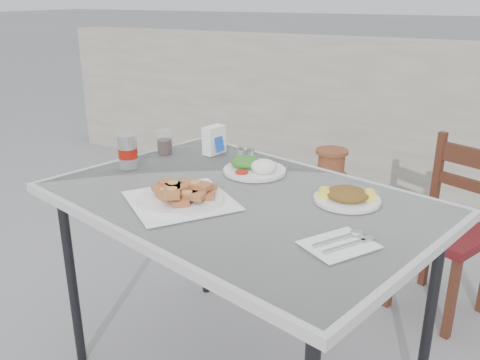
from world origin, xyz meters
The scene contains 12 objects.
cafe_table centered at (0.11, -0.05, 0.78)m, with size 1.58×1.27×0.84m.
pide_plate centered at (-0.04, -0.20, 0.87)m, with size 0.48×0.48×0.07m.
salad_rice_plate centered at (0.05, 0.19, 0.86)m, with size 0.26×0.26×0.06m.
salad_chopped_plate centered at (0.47, 0.07, 0.86)m, with size 0.23×0.23×0.05m.
soda_can centered at (-0.44, 0.00, 0.91)m, with size 0.08×0.08×0.14m.
cola_glass centered at (-0.43, 0.24, 0.89)m, with size 0.07×0.07×0.11m.
napkin_holder centered at (-0.22, 0.34, 0.90)m, with size 0.08×0.11×0.13m.
condiment_caddy centered at (-0.03, 0.29, 0.86)m, with size 0.10×0.08×0.07m.
cutlery_napkin centered at (0.56, -0.25, 0.84)m, with size 0.24×0.25×0.02m.
chair centered at (0.77, 0.91, 0.45)m, with size 0.51×0.51×0.87m.
terracotta_urn centered at (0.05, 1.25, 0.30)m, with size 0.38×0.38×0.65m.
back_wall centered at (0.00, 2.50, 0.60)m, with size 6.00×0.25×1.20m, color #AAA48E.
Camera 1 is at (0.90, -1.56, 1.52)m, focal length 38.00 mm.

